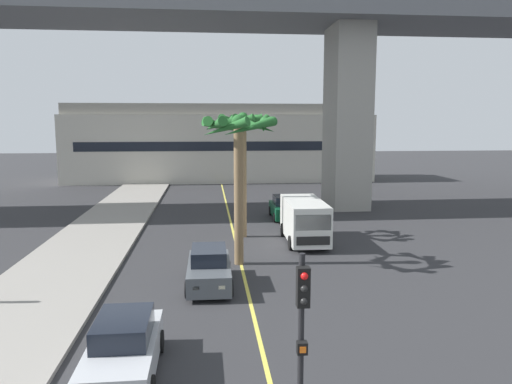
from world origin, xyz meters
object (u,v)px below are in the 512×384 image
delivery_van (304,220)px  palm_tree_near_median (243,135)px  traffic_light_median_near (302,331)px  car_queue_second (284,208)px  palm_tree_mid_median (239,142)px  car_queue_third (124,349)px  car_queue_front (209,269)px

delivery_van → palm_tree_near_median: size_ratio=0.73×
traffic_light_median_near → car_queue_second: bearing=81.6°
palm_tree_near_median → palm_tree_mid_median: (-0.61, -5.50, -0.17)m
palm_tree_mid_median → car_queue_third: bearing=-110.7°
car_queue_front → palm_tree_mid_median: size_ratio=0.59×
car_queue_second → traffic_light_median_near: size_ratio=0.98×
delivery_van → car_queue_third: bearing=-119.0°
car_queue_third → palm_tree_mid_median: (3.70, 9.82, 5.02)m
car_queue_second → delivery_van: delivery_van is taller
car_queue_third → traffic_light_median_near: bearing=-43.1°
car_queue_front → car_queue_third: same height
palm_tree_mid_median → traffic_light_median_near: bearing=-88.8°
car_queue_second → delivery_van: bearing=-90.0°
car_queue_third → delivery_van: 15.59m
car_queue_second → palm_tree_near_median: 8.06m
car_queue_front → delivery_van: size_ratio=0.78×
palm_tree_near_median → delivery_van: bearing=-27.6°
delivery_van → palm_tree_mid_median: palm_tree_mid_median is taller
car_queue_third → car_queue_front: bearing=71.8°
traffic_light_median_near → palm_tree_mid_median: bearing=91.2°
car_queue_third → traffic_light_median_near: size_ratio=0.98×
palm_tree_near_median → palm_tree_mid_median: bearing=-96.3°
delivery_van → traffic_light_median_near: (-3.58, -17.34, 1.43)m
delivery_van → car_queue_second: bearing=90.0°
car_queue_third → palm_tree_mid_median: palm_tree_mid_median is taller
traffic_light_median_near → palm_tree_near_median: 19.31m
car_queue_second → palm_tree_mid_median: 12.46m
car_queue_front → car_queue_third: size_ratio=1.00×
car_queue_third → traffic_light_median_near: (3.98, -3.72, 1.99)m
car_queue_front → car_queue_second: bearing=68.8°
car_queue_front → palm_tree_mid_median: (1.44, 2.93, 5.02)m
traffic_light_median_near → palm_tree_mid_median: size_ratio=0.60×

